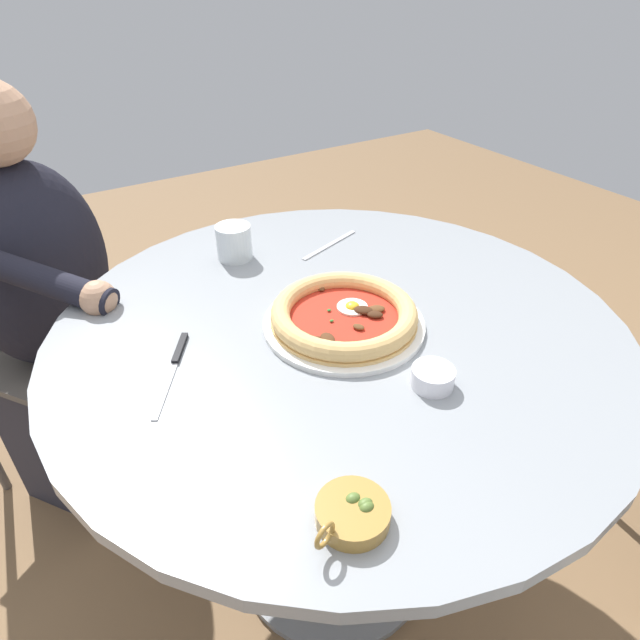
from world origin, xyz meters
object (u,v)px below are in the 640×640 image
at_px(olive_pan, 352,513).
at_px(fork_utensil, 330,245).
at_px(dining_table, 337,389).
at_px(steak_knife, 176,361).
at_px(water_glass, 234,244).
at_px(diner_person, 64,339).
at_px(pizza_on_plate, 344,316).
at_px(cafe_chair_diner, 22,321).
at_px(ramekin_capers, 433,377).

xyz_separation_m(olive_pan, fork_utensil, (-0.37, -0.62, -0.01)).
bearing_deg(dining_table, steak_knife, -8.95).
distance_m(steak_knife, olive_pan, 0.41).
bearing_deg(water_glass, diner_person, -36.25).
relative_size(pizza_on_plate, cafe_chair_diner, 0.35).
bearing_deg(cafe_chair_diner, fork_utensil, 145.92).
relative_size(ramekin_capers, diner_person, 0.06).
distance_m(diner_person, cafe_chair_diner, 0.14).
bearing_deg(pizza_on_plate, water_glass, -80.69).
xyz_separation_m(ramekin_capers, diner_person, (0.46, -0.83, -0.27)).
relative_size(olive_pan, fork_utensil, 0.63).
xyz_separation_m(pizza_on_plate, water_glass, (0.06, -0.35, 0.01)).
height_order(dining_table, fork_utensil, fork_utensil).
bearing_deg(water_glass, cafe_chair_diner, -40.51).
height_order(ramekin_capers, olive_pan, olive_pan).
relative_size(pizza_on_plate, ramekin_capers, 4.33).
distance_m(steak_knife, ramekin_capers, 0.42).
bearing_deg(dining_table, fork_utensil, -119.84).
height_order(dining_table, cafe_chair_diner, cafe_chair_diner).
bearing_deg(fork_utensil, water_glass, -16.28).
height_order(steak_knife, olive_pan, olive_pan).
height_order(pizza_on_plate, fork_utensil, pizza_on_plate).
distance_m(dining_table, diner_person, 0.75).
xyz_separation_m(steak_knife, fork_utensil, (-0.45, -0.22, -0.00)).
distance_m(pizza_on_plate, steak_knife, 0.30).
xyz_separation_m(pizza_on_plate, ramekin_capers, (-0.03, 0.21, -0.00)).
bearing_deg(pizza_on_plate, cafe_chair_diner, -55.13).
relative_size(pizza_on_plate, water_glass, 3.80).
relative_size(dining_table, fork_utensil, 5.80).
bearing_deg(water_glass, steak_knife, 50.00).
distance_m(ramekin_capers, olive_pan, 0.28).
bearing_deg(diner_person, ramekin_capers, 118.99).
distance_m(dining_table, cafe_chair_diner, 0.88).
bearing_deg(ramekin_capers, olive_pan, 28.25).
xyz_separation_m(steak_knife, diner_person, (0.14, -0.56, -0.26)).
bearing_deg(cafe_chair_diner, diner_person, 124.65).
distance_m(dining_table, fork_utensil, 0.35).
distance_m(fork_utensil, cafe_chair_diner, 0.84).
bearing_deg(water_glass, olive_pan, 76.67).
bearing_deg(cafe_chair_diner, ramekin_capers, 119.70).
xyz_separation_m(dining_table, fork_utensil, (-0.15, -0.27, 0.17)).
height_order(water_glass, ramekin_capers, water_glass).
bearing_deg(diner_person, fork_utensil, 150.09).
bearing_deg(fork_utensil, pizza_on_plate, 61.53).
bearing_deg(dining_table, ramekin_capers, 96.61).
xyz_separation_m(pizza_on_plate, olive_pan, (0.22, 0.34, -0.01)).
bearing_deg(cafe_chair_diner, olive_pan, 105.28).
distance_m(pizza_on_plate, cafe_chair_diner, 0.93).
bearing_deg(pizza_on_plate, olive_pan, 57.11).
bearing_deg(pizza_on_plate, fork_utensil, -118.47).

